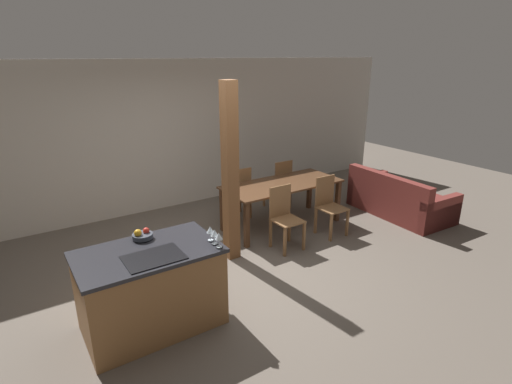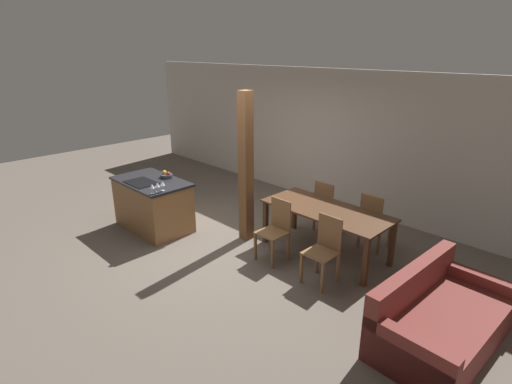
% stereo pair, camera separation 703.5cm
% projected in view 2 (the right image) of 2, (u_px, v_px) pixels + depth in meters
% --- Properties ---
extents(ground_plane, '(16.00, 16.00, 0.00)m').
position_uv_depth(ground_plane, '(223.00, 239.00, 6.81)').
color(ground_plane, '#665B51').
extents(wall_back, '(11.20, 0.08, 2.70)m').
position_uv_depth(wall_back, '(323.00, 137.00, 8.17)').
color(wall_back, beige).
rests_on(wall_back, ground_plane).
extents(kitchen_island, '(1.42, 0.85, 0.91)m').
position_uv_depth(kitchen_island, '(153.00, 204.00, 7.09)').
color(kitchen_island, olive).
rests_on(kitchen_island, ground_plane).
extents(fruit_bowl, '(0.22, 0.22, 0.11)m').
position_uv_depth(fruit_bowl, '(166.00, 175.00, 7.08)').
color(fruit_bowl, '#383D47').
rests_on(fruit_bowl, kitchen_island).
extents(wine_glass_near, '(0.08, 0.08, 0.16)m').
position_uv_depth(wine_glass_near, '(152.00, 186.00, 6.24)').
color(wine_glass_near, silver).
rests_on(wine_glass_near, kitchen_island).
extents(wine_glass_middle, '(0.08, 0.08, 0.16)m').
position_uv_depth(wine_glass_middle, '(157.00, 185.00, 6.30)').
color(wine_glass_middle, silver).
rests_on(wine_glass_middle, kitchen_island).
extents(wine_glass_far, '(0.08, 0.08, 0.16)m').
position_uv_depth(wine_glass_far, '(162.00, 184.00, 6.37)').
color(wine_glass_far, silver).
rests_on(wine_glass_far, kitchen_island).
extents(dining_table, '(1.99, 0.87, 0.75)m').
position_uv_depth(dining_table, '(326.00, 215.00, 6.11)').
color(dining_table, '#51331E').
rests_on(dining_table, ground_plane).
extents(dining_chair_near_left, '(0.40, 0.40, 0.94)m').
position_uv_depth(dining_chair_near_left, '(275.00, 229.00, 6.03)').
color(dining_chair_near_left, brown).
rests_on(dining_chair_near_left, ground_plane).
extents(dining_chair_near_right, '(0.40, 0.40, 0.94)m').
position_uv_depth(dining_chair_near_right, '(324.00, 249.00, 5.43)').
color(dining_chair_near_right, brown).
rests_on(dining_chair_near_right, ground_plane).
extents(dining_chair_far_left, '(0.40, 0.40, 0.94)m').
position_uv_depth(dining_chair_far_left, '(327.00, 206.00, 6.90)').
color(dining_chair_far_left, brown).
rests_on(dining_chair_far_left, ground_plane).
extents(dining_chair_far_right, '(0.40, 0.40, 0.94)m').
position_uv_depth(dining_chair_far_right, '(373.00, 221.00, 6.31)').
color(dining_chair_far_right, brown).
rests_on(dining_chair_far_right, ground_plane).
extents(couch, '(1.01, 1.80, 0.79)m').
position_uv_depth(couch, '(439.00, 321.00, 4.36)').
color(couch, maroon).
rests_on(couch, ground_plane).
extents(timber_post, '(0.18, 0.18, 2.47)m').
position_uv_depth(timber_post, '(246.00, 169.00, 6.42)').
color(timber_post, brown).
rests_on(timber_post, ground_plane).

